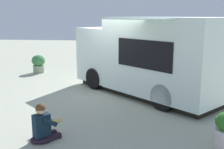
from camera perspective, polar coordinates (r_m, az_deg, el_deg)
name	(u,v)px	position (r m, az deg, el deg)	size (l,w,h in m)	color
ground_plane	(116,93)	(9.58, 0.87, -3.84)	(40.00, 40.00, 0.00)	#A9AC97
food_truck	(150,58)	(9.34, 7.87, 3.45)	(5.44, 5.24, 2.57)	white
person_customer	(43,126)	(6.15, -13.95, -10.23)	(0.71, 0.72, 0.83)	black
planter_flowering_far	(39,63)	(13.35, -14.86, 2.24)	(0.61, 0.61, 0.83)	gray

